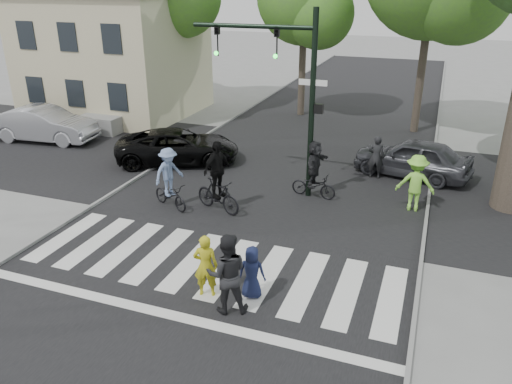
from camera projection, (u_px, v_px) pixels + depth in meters
ground at (193, 285)px, 11.89m from camera, size 120.00×120.00×0.00m
road_stem at (263, 204)px, 16.21m from camera, size 10.00×70.00×0.01m
road_cross at (289, 173)px, 18.80m from camera, size 70.00×10.00×0.01m
curb_left at (130, 183)px, 17.80m from camera, size 0.10×70.00×0.10m
curb_right at (425, 227)px, 14.59m from camera, size 0.10×70.00×0.10m
crosswalk at (205, 271)px, 12.46m from camera, size 10.00×3.85×0.01m
traffic_signal at (287, 78)px, 15.61m from camera, size 4.45×0.29×6.00m
bg_tree_2 at (308, 1)px, 24.54m from camera, size 5.04×4.80×8.40m
house at (114, 40)px, 26.13m from camera, size 8.40×8.10×8.82m
pedestrian_woman at (206, 266)px, 11.26m from camera, size 0.64×0.51×1.53m
pedestrian_child at (252, 272)px, 11.25m from camera, size 0.66×0.46×1.27m
pedestrian_adult at (227, 274)px, 10.65m from camera, size 1.11×1.01×1.86m
cyclist_left at (170, 182)px, 15.66m from camera, size 1.65×1.17×1.98m
cyclist_mid at (217, 183)px, 15.38m from camera, size 1.81×1.15×2.29m
cyclist_right at (314, 172)px, 16.43m from camera, size 1.59×1.48×1.95m
car_suv at (178, 146)px, 19.68m from camera, size 5.25×3.93×1.32m
car_silver at (44, 124)px, 22.29m from camera, size 4.86×2.18×1.55m
car_grey at (412, 158)px, 18.27m from camera, size 4.46×2.53×1.43m
bystander_hivis at (416, 183)px, 15.47m from camera, size 1.21×0.74×1.82m
bystander_dark at (376, 157)px, 18.08m from camera, size 0.61×0.42×1.60m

